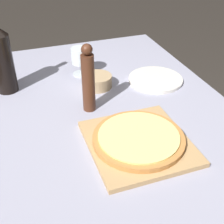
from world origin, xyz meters
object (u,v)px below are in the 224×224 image
(pepper_mill, at_px, (88,80))
(wine_glass, at_px, (80,57))
(wine_bottle, at_px, (2,59))
(pizza, at_px, (139,138))
(small_bowl, at_px, (98,81))

(pepper_mill, bearing_deg, wine_glass, 81.44)
(wine_bottle, bearing_deg, wine_glass, 6.57)
(pizza, height_order, wine_glass, wine_glass)
(wine_bottle, relative_size, small_bowl, 2.81)
(pepper_mill, bearing_deg, pizza, -70.57)
(pizza, distance_m, pepper_mill, 0.30)
(pepper_mill, bearing_deg, small_bowl, 62.39)
(pizza, height_order, wine_bottle, wine_bottle)
(wine_bottle, xyz_separation_m, pepper_mill, (0.29, -0.26, -0.02))
(wine_glass, relative_size, small_bowl, 1.05)
(pizza, bearing_deg, wine_bottle, 126.18)
(pepper_mill, bearing_deg, wine_bottle, 138.16)
(pepper_mill, height_order, wine_glass, pepper_mill)
(pepper_mill, xyz_separation_m, wine_glass, (0.05, 0.30, -0.04))
(wine_bottle, relative_size, pepper_mill, 1.30)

